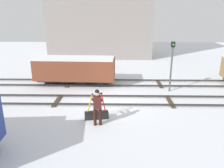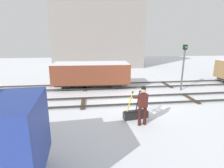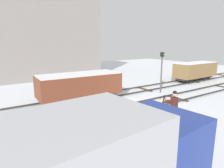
# 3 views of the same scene
# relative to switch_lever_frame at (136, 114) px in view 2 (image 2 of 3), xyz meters

# --- Properties ---
(ground_plane) EXTENTS (60.00, 60.00, 0.00)m
(ground_plane) POSITION_rel_switch_lever_frame_xyz_m (0.84, 2.34, -0.25)
(ground_plane) COLOR silver
(track_main_line) EXTENTS (44.00, 1.94, 0.18)m
(track_main_line) POSITION_rel_switch_lever_frame_xyz_m (0.84, 2.34, -0.14)
(track_main_line) COLOR #2D2B28
(track_main_line) RESTS_ON ground_plane
(track_siding_near) EXTENTS (44.00, 1.94, 0.18)m
(track_siding_near) POSITION_rel_switch_lever_frame_xyz_m (0.84, 5.97, -0.14)
(track_siding_near) COLOR #2D2B28
(track_siding_near) RESTS_ON ground_plane
(switch_lever_frame) EXTENTS (1.28, 0.55, 1.44)m
(switch_lever_frame) POSITION_rel_switch_lever_frame_xyz_m (0.00, 0.00, 0.00)
(switch_lever_frame) COLOR black
(switch_lever_frame) RESTS_ON ground_plane
(rail_worker) EXTENTS (0.62, 0.77, 1.86)m
(rail_worker) POSITION_rel_switch_lever_frame_xyz_m (0.11, -0.68, 0.81)
(rail_worker) COLOR #351511
(rail_worker) RESTS_ON ground_plane
(signal_post) EXTENTS (0.24, 0.32, 3.47)m
(signal_post) POSITION_rel_switch_lever_frame_xyz_m (4.78, 4.41, 1.91)
(signal_post) COLOR #4C4C4C
(signal_post) RESTS_ON ground_plane
(apartment_building) EXTENTS (12.57, 6.54, 11.74)m
(apartment_building) POSITION_rel_switch_lever_frame_xyz_m (-0.99, 18.54, 5.63)
(apartment_building) COLOR gray
(apartment_building) RESTS_ON ground_plane
(freight_car_mid_siding) EXTENTS (6.04, 2.49, 2.06)m
(freight_car_mid_siding) POSITION_rel_switch_lever_frame_xyz_m (-2.11, 5.97, 0.97)
(freight_car_mid_siding) COLOR #2D2B28
(freight_car_mid_siding) RESTS_ON ground_plane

